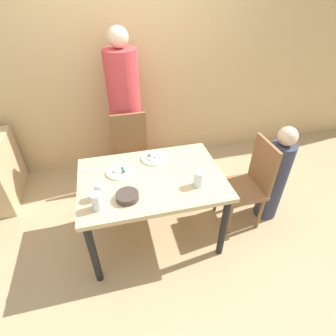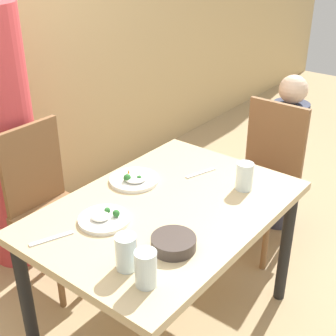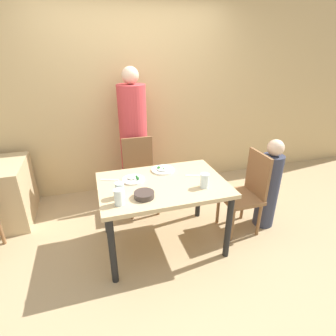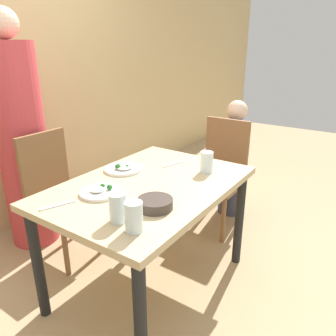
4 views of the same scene
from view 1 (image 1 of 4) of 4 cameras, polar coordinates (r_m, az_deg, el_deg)
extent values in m
plane|color=tan|center=(2.74, -3.04, -14.00)|extent=(10.00, 10.00, 0.00)
cube|color=tan|center=(3.27, -9.40, 22.61)|extent=(10.00, 0.06, 2.70)
cube|color=tan|center=(2.24, -3.62, -2.43)|extent=(1.22, 0.85, 0.04)
cylinder|color=black|center=(2.25, -15.91, -17.59)|extent=(0.06, 0.06, 0.69)
cylinder|color=black|center=(2.38, 11.97, -12.58)|extent=(0.06, 0.06, 0.69)
cylinder|color=black|center=(2.75, -16.22, -5.33)|extent=(0.06, 0.06, 0.69)
cylinder|color=black|center=(2.86, 6.12, -1.92)|extent=(0.06, 0.06, 0.69)
cube|color=brown|center=(2.96, -7.49, 1.19)|extent=(0.40, 0.40, 0.04)
cube|color=brown|center=(2.98, -8.38, 7.33)|extent=(0.38, 0.03, 0.49)
cylinder|color=brown|center=(2.96, -9.87, -4.52)|extent=(0.04, 0.04, 0.40)
cylinder|color=brown|center=(2.98, -3.58, -3.56)|extent=(0.04, 0.04, 0.40)
cylinder|color=brown|center=(3.22, -10.50, -0.75)|extent=(0.04, 0.04, 0.40)
cylinder|color=brown|center=(3.24, -4.71, 0.10)|extent=(0.04, 0.04, 0.40)
cube|color=brown|center=(2.68, 15.56, -4.47)|extent=(0.40, 0.40, 0.04)
cube|color=brown|center=(2.61, 20.07, 0.65)|extent=(0.03, 0.38, 0.49)
cylinder|color=brown|center=(2.86, 10.45, -6.26)|extent=(0.04, 0.04, 0.40)
cylinder|color=brown|center=(2.66, 13.20, -10.90)|extent=(0.04, 0.04, 0.40)
cylinder|color=brown|center=(3.00, 16.28, -5.06)|extent=(0.04, 0.04, 0.40)
cylinder|color=brown|center=(2.80, 19.37, -9.36)|extent=(0.04, 0.04, 0.40)
cylinder|color=#C63D42|center=(3.15, -9.06, 10.61)|extent=(0.36, 0.36, 1.52)
sphere|color=beige|center=(2.88, -10.86, 26.21)|extent=(0.21, 0.21, 0.21)
cylinder|color=#33384C|center=(2.84, 21.97, -2.84)|extent=(0.23, 0.23, 0.87)
sphere|color=beige|center=(2.56, 24.61, 6.30)|extent=(0.18, 0.18, 0.18)
cylinder|color=#3D332D|center=(2.03, -8.84, -6.10)|extent=(0.18, 0.18, 0.05)
cylinder|color=#BC5123|center=(2.02, -8.89, -5.63)|extent=(0.16, 0.16, 0.01)
cylinder|color=white|center=(2.31, -10.65, -0.81)|extent=(0.22, 0.22, 0.02)
ellipsoid|color=white|center=(2.30, -11.07, -0.38)|extent=(0.08, 0.08, 0.02)
sphere|color=#2D702D|center=(2.27, -9.66, -0.68)|extent=(0.03, 0.03, 0.03)
sphere|color=#2D702D|center=(2.31, -9.88, -0.03)|extent=(0.03, 0.03, 0.03)
cylinder|color=white|center=(2.45, -3.03, 2.21)|extent=(0.24, 0.24, 0.02)
ellipsoid|color=white|center=(2.42, -3.19, 2.34)|extent=(0.11, 0.11, 0.02)
sphere|color=#2D702D|center=(2.40, -2.95, 2.17)|extent=(0.03, 0.03, 0.03)
cone|color=orange|center=(2.47, -3.03, 3.28)|extent=(0.02, 0.02, 0.03)
sphere|color=#2D702D|center=(2.43, -4.08, 2.67)|extent=(0.04, 0.04, 0.04)
cylinder|color=silver|center=(2.12, 6.67, -2.34)|extent=(0.08, 0.08, 0.14)
cylinder|color=silver|center=(2.06, -14.66, -4.80)|extent=(0.08, 0.08, 0.14)
cylinder|color=silver|center=(1.97, -15.21, -7.04)|extent=(0.08, 0.08, 0.14)
cube|color=silver|center=(2.38, -16.16, -0.64)|extent=(0.18, 0.08, 0.01)
cube|color=silver|center=(2.34, 4.55, 0.16)|extent=(0.18, 0.07, 0.01)
camera|label=2|loc=(1.30, -71.45, -1.13)|focal=50.00mm
camera|label=3|loc=(0.58, -144.43, -53.67)|focal=28.00mm
camera|label=4|loc=(1.42, -62.10, -11.96)|focal=35.00mm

